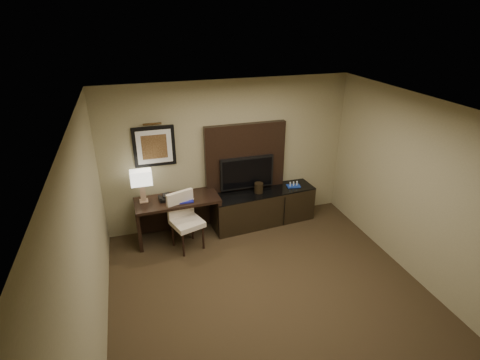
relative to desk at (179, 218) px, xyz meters
name	(u,v)px	position (x,y,z in m)	size (l,w,h in m)	color
floor	(277,308)	(1.03, -2.15, -0.39)	(4.50, 5.00, 0.01)	#302415
ceiling	(288,117)	(1.03, -2.15, 2.31)	(4.50, 5.00, 0.01)	silver
wall_back	(228,155)	(1.03, 0.35, 0.96)	(4.50, 0.01, 2.70)	#968D65
wall_left	(89,256)	(-1.22, -2.15, 0.96)	(0.01, 5.00, 2.70)	#968D65
wall_right	(431,199)	(3.28, -2.15, 0.96)	(0.01, 5.00, 2.70)	#968D65
desk	(179,218)	(0.00, 0.00, 0.00)	(1.44, 0.62, 0.77)	black
credenza	(263,207)	(1.61, 0.05, -0.05)	(1.94, 0.54, 0.67)	black
tv_wall_panel	(245,158)	(1.33, 0.29, 0.88)	(1.50, 0.12, 1.30)	black
tv	(247,173)	(1.33, 0.19, 0.63)	(1.00, 0.08, 0.60)	black
artwork	(154,146)	(-0.27, 0.33, 1.26)	(0.70, 0.04, 0.70)	black
picture_light	(152,124)	(-0.27, 0.29, 1.66)	(0.04, 0.04, 0.30)	#432E15
desk_chair	(187,222)	(0.10, -0.36, 0.11)	(0.47, 0.55, 0.99)	beige
table_lamp	(142,188)	(-0.55, 0.08, 0.64)	(0.32, 0.18, 0.52)	tan
desk_phone	(165,198)	(-0.20, 0.01, 0.43)	(0.19, 0.17, 0.10)	black
blue_folder	(185,199)	(0.14, -0.05, 0.40)	(0.24, 0.32, 0.02)	#1A1FAB
book	(182,194)	(0.08, -0.07, 0.50)	(0.17, 0.02, 0.23)	#C6AE9B
ice_bucket	(259,188)	(1.50, 0.02, 0.38)	(0.17, 0.17, 0.19)	black
minibar_tray	(294,184)	(2.23, 0.06, 0.33)	(0.25, 0.15, 0.09)	#193BA7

